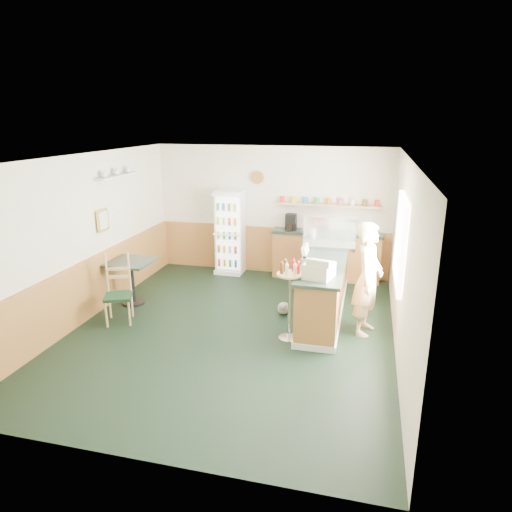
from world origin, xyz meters
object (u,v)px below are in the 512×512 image
(cash_register, at_px, (319,270))
(shopkeeper, at_px, (368,279))
(cafe_table, at_px, (131,274))
(cafe_chair, at_px, (120,286))
(display_case, at_px, (330,233))
(drinks_fridge, at_px, (230,232))
(condiment_stand, at_px, (290,290))

(cash_register, height_order, shopkeeper, shopkeeper)
(cafe_table, relative_size, cafe_chair, 0.71)
(cash_register, bearing_deg, display_case, 104.33)
(cash_register, relative_size, cafe_table, 0.50)
(drinks_fridge, relative_size, condiment_stand, 1.45)
(display_case, relative_size, cash_register, 2.31)
(condiment_stand, height_order, cafe_chair, condiment_stand)
(shopkeeper, height_order, condiment_stand, shopkeeper)
(drinks_fridge, distance_m, display_case, 2.49)
(display_case, height_order, shopkeeper, shopkeeper)
(drinks_fridge, bearing_deg, cafe_chair, -109.98)
(display_case, distance_m, cafe_table, 3.62)
(drinks_fridge, height_order, display_case, drinks_fridge)
(drinks_fridge, distance_m, cash_register, 3.55)
(display_case, relative_size, condiment_stand, 0.76)
(drinks_fridge, relative_size, shopkeeper, 1.01)
(cash_register, bearing_deg, shopkeeper, 47.89)
(shopkeeper, xyz_separation_m, cafe_chair, (-3.93, -0.50, -0.30))
(cafe_table, height_order, cafe_chair, cafe_chair)
(drinks_fridge, bearing_deg, condiment_stand, -57.65)
(shopkeeper, relative_size, cafe_table, 2.19)
(display_case, height_order, cafe_table, display_case)
(cash_register, bearing_deg, drinks_fridge, 142.81)
(display_case, xyz_separation_m, shopkeeper, (0.70, -1.21, -0.39))
(cafe_chair, bearing_deg, shopkeeper, -14.75)
(drinks_fridge, relative_size, cafe_chair, 1.58)
(drinks_fridge, bearing_deg, cash_register, -51.51)
(shopkeeper, distance_m, cafe_chair, 3.97)
(drinks_fridge, height_order, condiment_stand, drinks_fridge)
(drinks_fridge, bearing_deg, display_case, -26.43)
(cafe_chair, bearing_deg, display_case, 5.98)
(shopkeeper, bearing_deg, cafe_chair, 108.15)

